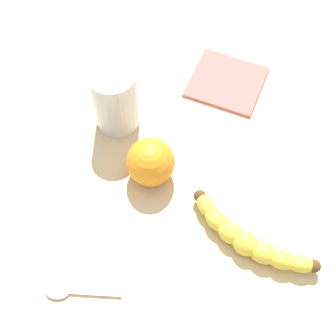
# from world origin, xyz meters

# --- Properties ---
(wooden_tabletop) EXTENTS (1.20, 1.20, 0.03)m
(wooden_tabletop) POSITION_xyz_m (0.00, 0.00, 0.01)
(wooden_tabletop) COLOR beige
(wooden_tabletop) RESTS_ON ground
(banana) EXTENTS (0.17, 0.16, 0.04)m
(banana) POSITION_xyz_m (-0.04, 0.09, 0.05)
(banana) COLOR yellow
(banana) RESTS_ON wooden_tabletop
(smoothie_glass) EXTENTS (0.08, 0.08, 0.12)m
(smoothie_glass) POSITION_xyz_m (0.14, -0.17, 0.09)
(smoothie_glass) COLOR silver
(smoothie_glass) RESTS_ON wooden_tabletop
(orange_fruit) EXTENTS (0.08, 0.08, 0.08)m
(orange_fruit) POSITION_xyz_m (0.09, -0.05, 0.07)
(orange_fruit) COLOR orange
(orange_fruit) RESTS_ON wooden_tabletop
(teaspoon) EXTENTS (0.11, 0.03, 0.01)m
(teaspoon) POSITION_xyz_m (0.24, 0.13, 0.03)
(teaspoon) COLOR silver
(teaspoon) RESTS_ON wooden_tabletop
(folded_napkin) EXTENTS (0.17, 0.17, 0.01)m
(folded_napkin) POSITION_xyz_m (-0.07, -0.23, 0.03)
(folded_napkin) COLOR #BC6660
(folded_napkin) RESTS_ON wooden_tabletop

